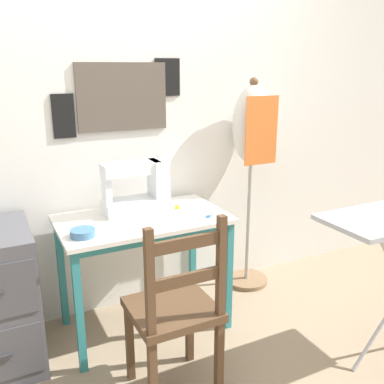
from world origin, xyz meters
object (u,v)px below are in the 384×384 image
at_px(wooden_chair, 175,312).
at_px(dress_form, 252,140).
at_px(scissors, 212,215).
at_px(thread_spool_near_machine, 177,206).
at_px(sewing_machine, 139,188).
at_px(fabric_bowl, 83,233).

distance_m(wooden_chair, dress_form, 1.39).
relative_size(scissors, thread_spool_near_machine, 3.55).
relative_size(sewing_machine, scissors, 2.75).
xyz_separation_m(wooden_chair, dress_form, (0.95, 0.80, 0.62)).
bearing_deg(scissors, sewing_machine, 142.53).
height_order(wooden_chair, dress_form, dress_form).
bearing_deg(sewing_machine, wooden_chair, -97.56).
relative_size(wooden_chair, dress_form, 0.63).
distance_m(fabric_bowl, thread_spool_near_machine, 0.65).
xyz_separation_m(fabric_bowl, dress_form, (1.26, 0.33, 0.33)).
bearing_deg(sewing_machine, thread_spool_near_machine, -17.86).
bearing_deg(wooden_chair, dress_form, 40.10).
relative_size(fabric_bowl, scissors, 0.89).
height_order(fabric_bowl, wooden_chair, wooden_chair).
height_order(sewing_machine, scissors, sewing_machine).
bearing_deg(fabric_bowl, dress_form, 14.90).
relative_size(fabric_bowl, dress_form, 0.09).
relative_size(fabric_bowl, wooden_chair, 0.14).
bearing_deg(fabric_bowl, thread_spool_near_machine, 16.61).
height_order(thread_spool_near_machine, dress_form, dress_form).
distance_m(sewing_machine, fabric_bowl, 0.49).
bearing_deg(scissors, thread_spool_near_machine, 124.20).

